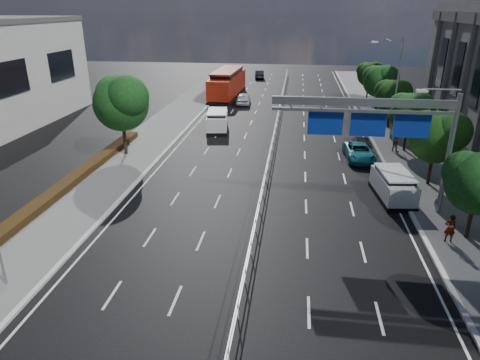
{
  "coord_description": "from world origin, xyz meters",
  "views": [
    {
      "loc": [
        1.87,
        -14.34,
        11.55
      ],
      "look_at": [
        -1.08,
        7.93,
        2.4
      ],
      "focal_mm": 32.0,
      "sensor_mm": 36.0,
      "label": 1
    }
  ],
  "objects_px": {
    "overhead_gantry": "(382,120)",
    "white_minivan": "(217,121)",
    "parked_car_teal": "(359,152)",
    "pedestrian_b": "(395,142)",
    "silver_minivan": "(393,185)",
    "pedestrian_a": "(450,228)",
    "near_car_dark": "(259,74)",
    "red_bus": "(227,83)",
    "parked_car_dark": "(361,148)",
    "near_car_silver": "(243,98)"
  },
  "relations": [
    {
      "from": "parked_car_teal",
      "to": "pedestrian_b",
      "type": "xyz_separation_m",
      "value": [
        3.21,
        2.12,
        0.31
      ]
    },
    {
      "from": "overhead_gantry",
      "to": "silver_minivan",
      "type": "xyz_separation_m",
      "value": [
        1.56,
        1.9,
        -4.7
      ]
    },
    {
      "from": "silver_minivan",
      "to": "pedestrian_b",
      "type": "distance_m",
      "value": 9.84
    },
    {
      "from": "overhead_gantry",
      "to": "parked_car_teal",
      "type": "bearing_deg",
      "value": 87.68
    },
    {
      "from": "parked_car_dark",
      "to": "pedestrian_b",
      "type": "bearing_deg",
      "value": 26.39
    },
    {
      "from": "parked_car_dark",
      "to": "near_car_dark",
      "type": "bearing_deg",
      "value": 113.37
    },
    {
      "from": "pedestrian_a",
      "to": "near_car_silver",
      "type": "bearing_deg",
      "value": -63.37
    },
    {
      "from": "white_minivan",
      "to": "near_car_dark",
      "type": "bearing_deg",
      "value": 80.03
    },
    {
      "from": "near_car_silver",
      "to": "white_minivan",
      "type": "bearing_deg",
      "value": 81.5
    },
    {
      "from": "overhead_gantry",
      "to": "silver_minivan",
      "type": "bearing_deg",
      "value": 50.61
    },
    {
      "from": "near_car_silver",
      "to": "silver_minivan",
      "type": "bearing_deg",
      "value": 111.93
    },
    {
      "from": "white_minivan",
      "to": "near_car_silver",
      "type": "xyz_separation_m",
      "value": [
        1.05,
        12.57,
        -0.24
      ]
    },
    {
      "from": "red_bus",
      "to": "parked_car_teal",
      "type": "xyz_separation_m",
      "value": [
        14.62,
        -24.0,
        -1.28
      ]
    },
    {
      "from": "red_bus",
      "to": "silver_minivan",
      "type": "height_order",
      "value": "red_bus"
    },
    {
      "from": "near_car_silver",
      "to": "near_car_dark",
      "type": "xyz_separation_m",
      "value": [
        0.14,
        20.99,
        -0.04
      ]
    },
    {
      "from": "parked_car_teal",
      "to": "pedestrian_b",
      "type": "height_order",
      "value": "pedestrian_b"
    },
    {
      "from": "near_car_dark",
      "to": "red_bus",
      "type": "bearing_deg",
      "value": 73.6
    },
    {
      "from": "red_bus",
      "to": "near_car_silver",
      "type": "height_order",
      "value": "red_bus"
    },
    {
      "from": "red_bus",
      "to": "parked_car_dark",
      "type": "bearing_deg",
      "value": -54.02
    },
    {
      "from": "parked_car_teal",
      "to": "pedestrian_b",
      "type": "relative_size",
      "value": 2.82
    },
    {
      "from": "white_minivan",
      "to": "parked_car_dark",
      "type": "bearing_deg",
      "value": -32.57
    },
    {
      "from": "white_minivan",
      "to": "parked_car_dark",
      "type": "height_order",
      "value": "white_minivan"
    },
    {
      "from": "near_car_dark",
      "to": "silver_minivan",
      "type": "distance_m",
      "value": 49.91
    },
    {
      "from": "silver_minivan",
      "to": "pedestrian_a",
      "type": "relative_size",
      "value": 2.99
    },
    {
      "from": "near_car_dark",
      "to": "parked_car_dark",
      "type": "height_order",
      "value": "near_car_dark"
    },
    {
      "from": "white_minivan",
      "to": "red_bus",
      "type": "relative_size",
      "value": 0.39
    },
    {
      "from": "pedestrian_a",
      "to": "white_minivan",
      "type": "bearing_deg",
      "value": -49.53
    },
    {
      "from": "red_bus",
      "to": "parked_car_teal",
      "type": "height_order",
      "value": "red_bus"
    },
    {
      "from": "pedestrian_a",
      "to": "pedestrian_b",
      "type": "distance_m",
      "value": 15.16
    },
    {
      "from": "white_minivan",
      "to": "parked_car_teal",
      "type": "bearing_deg",
      "value": -36.85
    },
    {
      "from": "red_bus",
      "to": "pedestrian_b",
      "type": "bearing_deg",
      "value": -47.91
    },
    {
      "from": "white_minivan",
      "to": "pedestrian_b",
      "type": "distance_m",
      "value": 16.91
    },
    {
      "from": "overhead_gantry",
      "to": "pedestrian_a",
      "type": "distance_m",
      "value": 6.81
    },
    {
      "from": "red_bus",
      "to": "near_car_silver",
      "type": "distance_m",
      "value": 5.21
    },
    {
      "from": "overhead_gantry",
      "to": "red_bus",
      "type": "height_order",
      "value": "overhead_gantry"
    },
    {
      "from": "near_car_dark",
      "to": "pedestrian_b",
      "type": "xyz_separation_m",
      "value": [
        14.97,
        -38.58,
        0.26
      ]
    },
    {
      "from": "overhead_gantry",
      "to": "near_car_dark",
      "type": "bearing_deg",
      "value": 102.8
    },
    {
      "from": "red_bus",
      "to": "parked_car_dark",
      "type": "height_order",
      "value": "red_bus"
    },
    {
      "from": "near_car_silver",
      "to": "pedestrian_a",
      "type": "distance_m",
      "value": 35.96
    },
    {
      "from": "overhead_gantry",
      "to": "parked_car_dark",
      "type": "height_order",
      "value": "overhead_gantry"
    },
    {
      "from": "parked_car_dark",
      "to": "pedestrian_a",
      "type": "xyz_separation_m",
      "value": [
        2.65,
        -14.1,
        0.27
      ]
    },
    {
      "from": "parked_car_teal",
      "to": "silver_minivan",
      "type": "bearing_deg",
      "value": -84.23
    },
    {
      "from": "silver_minivan",
      "to": "pedestrian_b",
      "type": "relative_size",
      "value": 2.83
    },
    {
      "from": "overhead_gantry",
      "to": "silver_minivan",
      "type": "relative_size",
      "value": 2.23
    },
    {
      "from": "near_car_dark",
      "to": "pedestrian_b",
      "type": "bearing_deg",
      "value": 104.52
    },
    {
      "from": "near_car_silver",
      "to": "near_car_dark",
      "type": "height_order",
      "value": "near_car_silver"
    },
    {
      "from": "overhead_gantry",
      "to": "white_minivan",
      "type": "xyz_separation_m",
      "value": [
        -12.56,
        16.55,
        -4.63
      ]
    },
    {
      "from": "near_car_silver",
      "to": "pedestrian_b",
      "type": "relative_size",
      "value": 2.65
    },
    {
      "from": "silver_minivan",
      "to": "near_car_dark",
      "type": "bearing_deg",
      "value": 98.67
    },
    {
      "from": "silver_minivan",
      "to": "parked_car_teal",
      "type": "relative_size",
      "value": 1.0
    }
  ]
}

